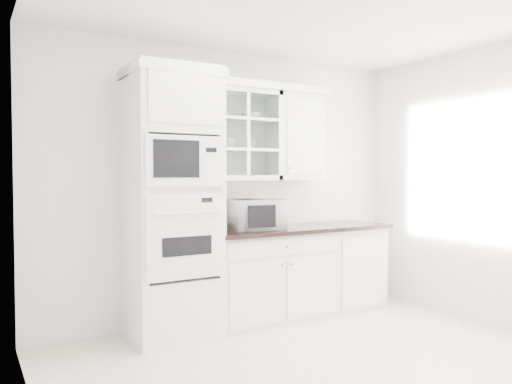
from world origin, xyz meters
TOP-DOWN VIEW (x-y plane):
  - ground at (0.00, 0.00)m, footprint 4.00×3.50m
  - room_shell at (0.00, 0.43)m, footprint 4.00×3.50m
  - oven_column at (-0.75, 1.42)m, footprint 0.76×0.68m
  - base_cabinet_run at (0.28, 1.45)m, footprint 1.32×0.67m
  - extra_base_cabinet at (1.28, 1.45)m, footprint 0.72×0.67m
  - upper_cabinet_glass at (0.03, 1.58)m, footprint 0.80×0.33m
  - upper_cabinet_solid at (0.71, 1.58)m, footprint 0.55×0.33m
  - crown_molding at (-0.07, 1.56)m, footprint 2.14×0.38m
  - countertop_microwave at (0.10, 1.40)m, footprint 0.56×0.48m
  - bowl_a at (-0.12, 1.60)m, footprint 0.25×0.25m
  - bowl_b at (0.15, 1.58)m, footprint 0.22×0.22m
  - cup_a at (-0.10, 1.57)m, footprint 0.14×0.14m
  - cup_b at (0.15, 1.57)m, footprint 0.10×0.10m

SIDE VIEW (x-z plane):
  - ground at x=0.00m, z-range 0.00..0.01m
  - base_cabinet_run at x=0.28m, z-range 0.00..0.92m
  - extra_base_cabinet at x=1.28m, z-range 0.00..0.92m
  - countertop_microwave at x=0.10m, z-range 0.92..1.22m
  - oven_column at x=-0.75m, z-range 0.00..2.40m
  - cup_b at x=0.15m, z-range 1.71..1.80m
  - cup_a at x=-0.10m, z-range 1.71..1.81m
  - room_shell at x=0.00m, z-range 0.43..3.13m
  - upper_cabinet_glass at x=0.03m, z-range 1.40..2.30m
  - upper_cabinet_solid at x=0.71m, z-range 1.40..2.30m
  - bowl_a at x=-0.12m, z-range 2.01..2.06m
  - bowl_b at x=0.15m, z-range 2.01..2.07m
  - crown_molding at x=-0.07m, z-range 2.30..2.37m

